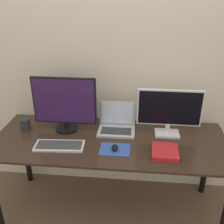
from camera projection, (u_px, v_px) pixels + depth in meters
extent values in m
cube|color=beige|center=(115.00, 61.00, 2.24)|extent=(7.00, 0.05, 2.50)
cube|color=#332319|center=(110.00, 141.00, 2.08)|extent=(1.86, 0.74, 0.02)
cylinder|color=black|center=(26.00, 151.00, 2.59)|extent=(0.06, 0.06, 0.71)
cylinder|color=black|center=(207.00, 161.00, 2.44)|extent=(0.06, 0.06, 0.71)
cylinder|color=black|center=(67.00, 128.00, 2.22)|extent=(0.18, 0.18, 0.02)
cylinder|color=black|center=(66.00, 124.00, 2.20)|extent=(0.04, 0.04, 0.06)
cube|color=black|center=(64.00, 101.00, 2.12)|extent=(0.52, 0.02, 0.40)
cube|color=#331947|center=(64.00, 101.00, 2.10)|extent=(0.50, 0.01, 0.37)
cube|color=silver|center=(167.00, 133.00, 2.14)|extent=(0.20, 0.14, 0.02)
cylinder|color=silver|center=(167.00, 128.00, 2.12)|extent=(0.04, 0.04, 0.08)
cube|color=silver|center=(170.00, 108.00, 2.05)|extent=(0.51, 0.02, 0.30)
cube|color=black|center=(170.00, 108.00, 2.04)|extent=(0.48, 0.01, 0.27)
cube|color=#ADADB2|center=(116.00, 131.00, 2.18)|extent=(0.30, 0.22, 0.02)
cube|color=#2D2D33|center=(116.00, 131.00, 2.16)|extent=(0.25, 0.12, 0.00)
cube|color=#ADADB2|center=(118.00, 113.00, 2.23)|extent=(0.30, 0.01, 0.21)
cube|color=silver|center=(117.00, 113.00, 2.22)|extent=(0.27, 0.00, 0.19)
cube|color=silver|center=(59.00, 146.00, 1.98)|extent=(0.38, 0.18, 0.02)
cube|color=#383838|center=(59.00, 145.00, 1.98)|extent=(0.35, 0.15, 0.00)
cube|color=#2D519E|center=(115.00, 149.00, 1.94)|extent=(0.22, 0.17, 0.00)
ellipsoid|color=black|center=(115.00, 148.00, 1.93)|extent=(0.05, 0.08, 0.04)
cube|color=red|center=(165.00, 152.00, 1.89)|extent=(0.20, 0.22, 0.03)
cube|color=white|center=(165.00, 152.00, 1.89)|extent=(0.19, 0.21, 0.03)
cylinder|color=#262628|center=(25.00, 124.00, 2.21)|extent=(0.08, 0.08, 0.10)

